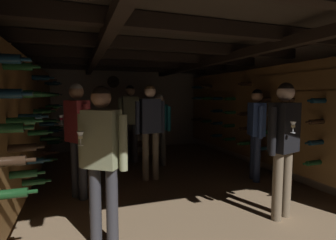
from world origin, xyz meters
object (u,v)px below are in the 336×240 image
(person_guest_rear_center, at_px, (130,116))
(person_guest_near_right, at_px, (284,137))
(person_host_center, at_px, (150,123))
(person_guest_mid_left, at_px, (77,129))
(person_guest_near_left, at_px, (102,151))
(person_guest_mid_right, at_px, (256,126))
(display_bottle, at_px, (138,126))
(person_guest_far_right, at_px, (159,123))
(wine_crate_stack, at_px, (141,142))

(person_guest_rear_center, bearing_deg, person_guest_near_right, -69.45)
(person_host_center, height_order, person_guest_rear_center, person_guest_rear_center)
(person_host_center, relative_size, person_guest_mid_left, 1.01)
(person_guest_near_left, distance_m, person_guest_mid_right, 3.00)
(person_guest_near_left, relative_size, person_guest_mid_right, 0.99)
(display_bottle, relative_size, person_guest_mid_right, 0.21)
(person_guest_far_right, bearing_deg, wine_crate_stack, 95.40)
(person_guest_mid_right, bearing_deg, display_bottle, 118.18)
(display_bottle, relative_size, person_host_center, 0.20)
(person_guest_far_right, distance_m, person_guest_mid_right, 2.04)
(person_guest_far_right, height_order, person_guest_rear_center, person_guest_rear_center)
(person_guest_near_left, height_order, person_guest_rear_center, person_guest_rear_center)
(person_guest_far_right, xyz_separation_m, person_guest_mid_left, (-1.68, -1.38, 0.10))
(person_guest_far_right, bearing_deg, display_bottle, 98.53)
(person_guest_near_left, xyz_separation_m, person_guest_far_right, (1.45, 2.75, -0.04))
(person_guest_near_left, xyz_separation_m, person_guest_mid_left, (-0.23, 1.37, 0.06))
(person_guest_mid_right, xyz_separation_m, person_guest_mid_left, (-2.99, 0.19, 0.05))
(person_guest_mid_left, bearing_deg, person_guest_mid_right, -3.64)
(wine_crate_stack, bearing_deg, person_guest_mid_left, -121.28)
(person_guest_mid_left, bearing_deg, wine_crate_stack, 58.72)
(display_bottle, height_order, person_guest_near_right, person_guest_near_right)
(person_guest_near_left, distance_m, person_guest_mid_left, 1.39)
(person_guest_mid_right, relative_size, person_guest_near_right, 0.97)
(display_bottle, distance_m, person_guest_rear_center, 0.95)
(person_guest_rear_center, bearing_deg, person_host_center, -85.69)
(person_guest_mid_right, bearing_deg, person_guest_far_right, 129.83)
(wine_crate_stack, relative_size, person_guest_mid_right, 0.37)
(display_bottle, bearing_deg, person_guest_far_right, -81.47)
(person_guest_near_left, bearing_deg, person_guest_rear_center, 73.97)
(wine_crate_stack, bearing_deg, person_host_center, -99.08)
(wine_crate_stack, height_order, display_bottle, display_bottle)
(person_host_center, height_order, person_guest_near_left, person_host_center)
(person_host_center, height_order, person_guest_far_right, person_host_center)
(display_bottle, xyz_separation_m, person_guest_near_left, (-1.27, -3.96, 0.24))
(person_guest_mid_right, height_order, person_guest_mid_left, person_guest_mid_left)
(person_host_center, xyz_separation_m, person_guest_far_right, (0.45, 0.91, -0.11))
(person_guest_rear_center, bearing_deg, person_guest_mid_right, -46.65)
(person_guest_rear_center, bearing_deg, person_guest_near_left, -106.03)
(person_host_center, xyz_separation_m, person_guest_near_right, (1.13, -1.97, -0.02))
(person_host_center, height_order, person_guest_mid_right, person_host_center)
(wine_crate_stack, height_order, person_guest_mid_left, person_guest_mid_left)
(person_host_center, relative_size, person_guest_mid_right, 1.05)
(person_host_center, xyz_separation_m, person_guest_near_left, (-1.00, -1.84, -0.07))
(display_bottle, xyz_separation_m, person_guest_mid_right, (1.49, -2.78, 0.25))
(display_bottle, bearing_deg, wine_crate_stack, -9.77)
(wine_crate_stack, distance_m, person_host_center, 2.26)
(person_guest_mid_right, bearing_deg, wine_crate_stack, 117.18)
(person_guest_near_right, height_order, person_guest_mid_left, person_guest_mid_left)
(person_guest_far_right, bearing_deg, person_guest_near_right, -76.71)
(person_guest_near_right, bearing_deg, person_guest_mid_left, 147.46)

